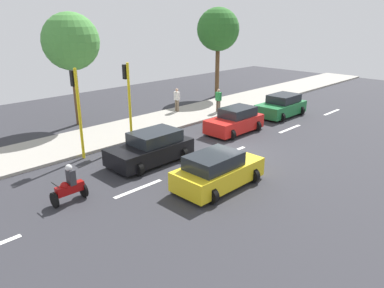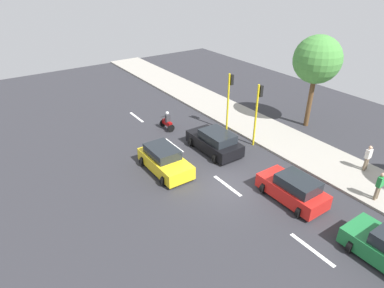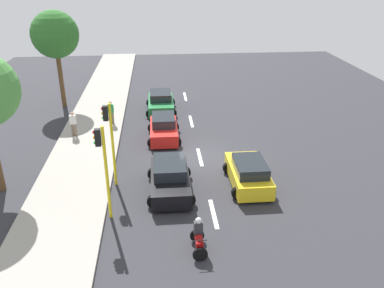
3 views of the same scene
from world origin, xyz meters
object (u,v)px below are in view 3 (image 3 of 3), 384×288
car_yellow_cab (249,173)px  car_black (170,178)px  street_tree_south (55,35)px  traffic_light_midblock (110,133)px  pedestrian_by_tree (111,112)px  motorcycle (199,237)px  car_green (161,103)px  traffic_light_corner (103,160)px  pedestrian_near_signal (73,123)px  car_red (164,129)px

car_yellow_cab → car_black: (4.09, 0.19, 0.00)m
car_black → street_tree_south: size_ratio=0.55×
traffic_light_midblock → street_tree_south: bearing=-68.7°
car_black → pedestrian_by_tree: pedestrian_by_tree is taller
motorcycle → car_green: bearing=-85.9°
car_green → street_tree_south: size_ratio=0.52×
car_yellow_cab → motorcycle: size_ratio=2.63×
car_black → traffic_light_corner: size_ratio=0.93×
car_yellow_cab → street_tree_south: bearing=-48.8°
car_green → traffic_light_corner: (2.67, 14.23, 2.22)m
motorcycle → pedestrian_near_signal: pedestrian_near_signal is taller
pedestrian_by_tree → traffic_light_corner: traffic_light_corner is taller
car_red → motorcycle: (-1.11, 11.51, -0.07)m
pedestrian_by_tree → motorcycle: bearing=108.6°
car_red → car_green: bearing=-89.0°
car_black → motorcycle: bearing=101.3°
car_black → traffic_light_midblock: size_ratio=0.93×
car_black → traffic_light_midblock: 3.77m
pedestrian_by_tree → traffic_light_midblock: size_ratio=0.38×
car_yellow_cab → traffic_light_midblock: (7.01, -0.69, 2.22)m
traffic_light_corner → street_tree_south: bearing=-72.3°
street_tree_south → car_red: bearing=137.0°
traffic_light_midblock → street_tree_south: 14.47m
car_red → car_yellow_cab: 7.79m
car_red → car_yellow_cab: size_ratio=0.95×
car_red → pedestrian_by_tree: size_ratio=2.25×
car_black → car_red: bearing=-88.7°
car_green → pedestrian_near_signal: (5.84, 4.75, 0.35)m
car_red → traffic_light_midblock: traffic_light_midblock is taller
car_green → pedestrian_near_signal: size_ratio=2.34×
motorcycle → street_tree_south: (9.03, -18.91, 5.05)m
car_red → pedestrian_by_tree: pedestrian_by_tree is taller
pedestrian_by_tree → traffic_light_midblock: (-0.90, 8.50, 1.87)m
motorcycle → street_tree_south: street_tree_south is taller
car_green → car_black: bearing=91.1°
car_red → traffic_light_corner: 9.50m
car_red → traffic_light_midblock: 6.83m
traffic_light_midblock → street_tree_south: (5.16, -13.23, 2.76)m
car_red → street_tree_south: (7.92, -7.40, 4.98)m
pedestrian_near_signal → street_tree_south: street_tree_south is taller
motorcycle → pedestrian_near_signal: 14.07m
pedestrian_by_tree → traffic_light_corner: size_ratio=0.38×
traffic_light_corner → car_black: bearing=-144.3°
traffic_light_corner → car_green: bearing=-100.6°
car_green → traffic_light_corner: bearing=79.4°
car_yellow_cab → traffic_light_midblock: size_ratio=0.89×
car_black → traffic_light_corner: traffic_light_corner is taller
car_yellow_cab → motorcycle: (3.14, 4.99, -0.07)m
motorcycle → traffic_light_corner: size_ratio=0.34×
motorcycle → car_red: bearing=-84.5°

